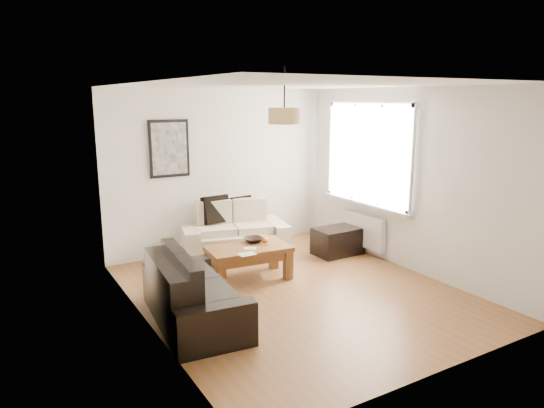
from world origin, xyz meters
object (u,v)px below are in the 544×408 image
ottoman (338,241)px  sofa_leather (194,290)px  coffee_table (249,263)px  loveseat_cream (234,231)px

ottoman → sofa_leather: bearing=-158.9°
coffee_table → ottoman: (1.74, 0.25, -0.01)m
loveseat_cream → coffee_table: size_ratio=1.45×
loveseat_cream → ottoman: bearing=-14.3°
sofa_leather → coffee_table: bearing=-47.5°
coffee_table → ottoman: size_ratio=1.49×
sofa_leather → coffee_table: size_ratio=1.51×
sofa_leather → loveseat_cream: bearing=-31.4°
coffee_table → sofa_leather: bearing=-143.0°
loveseat_cream → ottoman: (1.45, -0.79, -0.19)m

